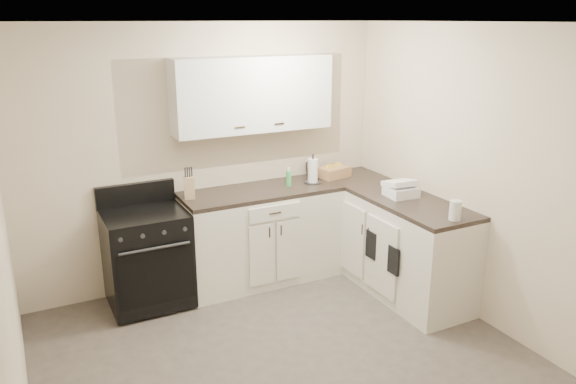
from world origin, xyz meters
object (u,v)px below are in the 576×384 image
countertop_grill (401,191)px  knife_block (189,188)px  paper_towel (313,171)px  wicker_basket (334,172)px  stove (147,258)px

countertop_grill → knife_block: bearing=159.5°
paper_towel → wicker_basket: 0.32m
stove → knife_block: knife_block is taller
paper_towel → wicker_basket: bearing=16.2°
stove → knife_block: (0.44, 0.07, 0.58)m
wicker_basket → countertop_grill: wicker_basket is taller
knife_block → wicker_basket: (1.56, 0.03, -0.05)m
knife_block → wicker_basket: bearing=15.4°
stove → countertop_grill: 2.40m
wicker_basket → countertop_grill: (0.21, -0.86, -0.00)m
stove → wicker_basket: wicker_basket is taller
paper_towel → countertop_grill: bearing=-56.7°
knife_block → wicker_basket: 1.56m
stove → countertop_grill: countertop_grill is taller
wicker_basket → countertop_grill: 0.88m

